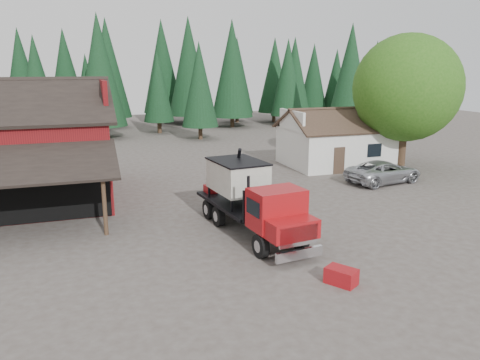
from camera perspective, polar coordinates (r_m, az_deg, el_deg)
name	(u,v)px	position (r m, az deg, el deg)	size (l,w,h in m)	color
ground	(233,236)	(22.10, -0.89, -6.85)	(120.00, 120.00, 0.00)	#494039
farmhouse	(336,144)	(38.48, 11.68, 4.27)	(8.60, 6.42, 4.65)	silver
deciduous_tree	(407,92)	(37.81, 19.69, 10.08)	(8.00, 8.00, 10.20)	#382619
conifer_backdrop	(133,128)	(62.51, -12.92, 6.17)	(76.00, 16.00, 16.00)	black
near_pine_b	(199,85)	(51.25, -4.96, 11.51)	(3.96, 3.96, 10.40)	#382619
near_pine_c	(350,75)	(53.79, 13.31, 12.37)	(4.84, 4.84, 12.40)	#382619
near_pine_d	(100,70)	(53.76, -16.73, 12.70)	(5.28, 5.28, 13.40)	#382619
feed_truck	(251,197)	(21.92, 1.36, -2.13)	(3.25, 8.63, 3.80)	black
silver_car	(384,172)	(33.40, 17.11, 0.97)	(2.53, 5.48, 1.52)	#B5B7BD
equip_box	(341,276)	(17.79, 12.24, -11.38)	(0.70, 1.10, 0.60)	maroon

